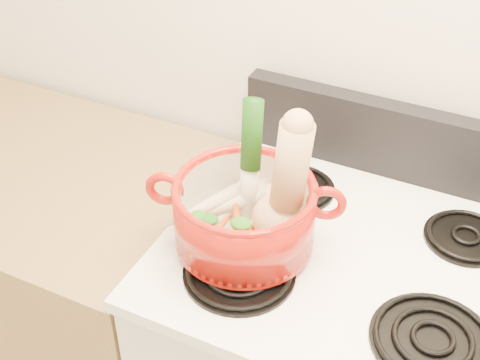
% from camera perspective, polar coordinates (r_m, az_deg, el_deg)
% --- Properties ---
extents(wall_back, '(3.50, 0.02, 2.60)m').
position_cam_1_polar(wall_back, '(1.49, 15.68, 12.39)').
color(wall_back, white).
rests_on(wall_back, floor).
extents(cooktop, '(0.78, 0.67, 0.03)m').
position_cam_1_polar(cooktop, '(1.40, 9.91, -6.63)').
color(cooktop, white).
rests_on(cooktop, stove_body).
extents(control_backsplash, '(0.76, 0.05, 0.18)m').
position_cam_1_polar(control_backsplash, '(1.57, 13.70, 3.12)').
color(control_backsplash, black).
rests_on(control_backsplash, cooktop).
extents(counter_left, '(1.36, 0.65, 0.90)m').
position_cam_1_polar(counter_left, '(2.18, -19.50, -6.90)').
color(counter_left, olive).
rests_on(counter_left, floor).
extents(burner_front_left, '(0.22, 0.22, 0.02)m').
position_cam_1_polar(burner_front_left, '(1.32, -0.05, -7.81)').
color(burner_front_left, black).
rests_on(burner_front_left, cooktop).
extents(burner_front_right, '(0.22, 0.22, 0.02)m').
position_cam_1_polar(burner_front_right, '(1.26, 16.13, -12.90)').
color(burner_front_right, black).
rests_on(burner_front_right, cooktop).
extents(burner_back_left, '(0.17, 0.17, 0.02)m').
position_cam_1_polar(burner_back_left, '(1.53, 4.88, -0.58)').
color(burner_back_left, black).
rests_on(burner_back_left, cooktop).
extents(burner_back_right, '(0.17, 0.17, 0.02)m').
position_cam_1_polar(burner_back_right, '(1.47, 18.73, -4.55)').
color(burner_back_right, black).
rests_on(burner_back_right, cooktop).
extents(dutch_oven, '(0.35, 0.35, 0.14)m').
position_cam_1_polar(dutch_oven, '(1.33, 0.38, -2.94)').
color(dutch_oven, '#9E140A').
rests_on(dutch_oven, burner_front_left).
extents(pot_handle_left, '(0.08, 0.04, 0.08)m').
position_cam_1_polar(pot_handle_left, '(1.32, -6.44, -0.72)').
color(pot_handle_left, '#9E140A').
rests_on(pot_handle_left, dutch_oven).
extents(pot_handle_right, '(0.08, 0.04, 0.08)m').
position_cam_1_polar(pot_handle_right, '(1.29, 7.40, -1.97)').
color(pot_handle_right, '#9E140A').
rests_on(pot_handle_right, dutch_oven).
extents(squash, '(0.15, 0.14, 0.28)m').
position_cam_1_polar(squash, '(1.25, 4.16, -0.39)').
color(squash, tan).
rests_on(squash, dutch_oven).
extents(leek, '(0.06, 0.09, 0.27)m').
position_cam_1_polar(leek, '(1.31, 0.79, 1.79)').
color(leek, beige).
rests_on(leek, dutch_oven).
extents(ginger, '(0.10, 0.08, 0.05)m').
position_cam_1_polar(ginger, '(1.40, 2.94, -1.36)').
color(ginger, tan).
rests_on(ginger, dutch_oven).
extents(parsnip_0, '(0.09, 0.20, 0.05)m').
position_cam_1_polar(parsnip_0, '(1.39, -0.30, -2.11)').
color(parsnip_0, beige).
rests_on(parsnip_0, dutch_oven).
extents(parsnip_1, '(0.19, 0.18, 0.06)m').
position_cam_1_polar(parsnip_1, '(1.36, -2.20, -2.29)').
color(parsnip_1, beige).
rests_on(parsnip_1, dutch_oven).
extents(parsnip_2, '(0.08, 0.17, 0.05)m').
position_cam_1_polar(parsnip_2, '(1.39, -0.80, -1.27)').
color(parsnip_2, beige).
rests_on(parsnip_2, dutch_oven).
extents(parsnip_3, '(0.13, 0.17, 0.05)m').
position_cam_1_polar(parsnip_3, '(1.35, -3.30, -2.33)').
color(parsnip_3, beige).
rests_on(parsnip_3, dutch_oven).
extents(carrot_0, '(0.08, 0.14, 0.04)m').
position_cam_1_polar(carrot_0, '(1.31, -0.18, -5.04)').
color(carrot_0, '#D04E0A').
rests_on(carrot_0, dutch_oven).
extents(carrot_1, '(0.04, 0.13, 0.04)m').
position_cam_1_polar(carrot_1, '(1.31, -2.39, -4.93)').
color(carrot_1, '#D65A0A').
rests_on(carrot_1, dutch_oven).
extents(carrot_2, '(0.11, 0.16, 0.05)m').
position_cam_1_polar(carrot_2, '(1.32, -0.20, -3.98)').
color(carrot_2, '#BD3F09').
rests_on(carrot_2, dutch_oven).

